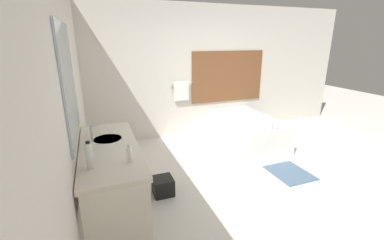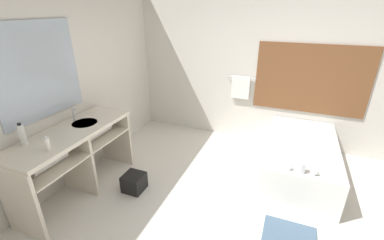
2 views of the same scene
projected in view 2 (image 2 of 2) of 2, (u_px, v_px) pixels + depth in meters
name	position (u px, v px, depth m)	size (l,w,h in m)	color
ground_plane	(221.00, 221.00, 2.98)	(16.00, 16.00, 0.00)	silver
wall_back_with_blinds	(262.00, 67.00, 4.32)	(7.40, 0.13, 2.70)	silver
wall_left_with_mirror	(52.00, 88.00, 3.19)	(0.08, 7.40, 2.70)	silver
vanity_counter	(76.00, 147.00, 3.23)	(0.60, 1.62, 0.91)	beige
sink_faucet	(74.00, 115.00, 3.34)	(0.09, 0.04, 0.18)	silver
bathtub	(300.00, 157.00, 3.72)	(0.95, 1.73, 0.64)	white
water_bottle_1	(22.00, 135.00, 2.74)	(0.07, 0.07, 0.26)	silver
soap_dispenser	(47.00, 144.00, 2.64)	(0.06, 0.06, 0.18)	white
waste_bin	(134.00, 182.00, 3.45)	(0.27, 0.27, 0.24)	black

